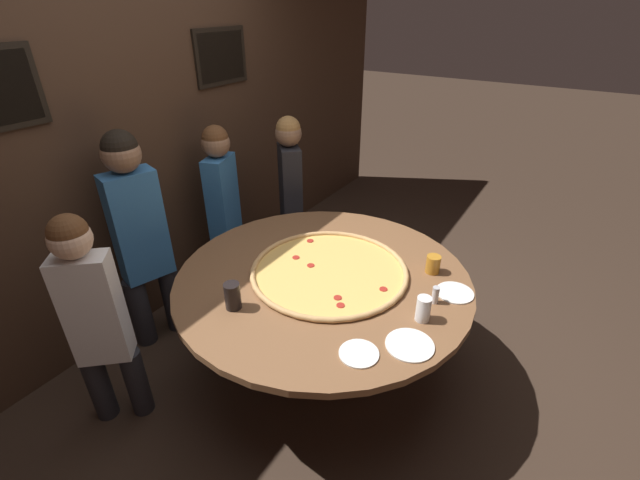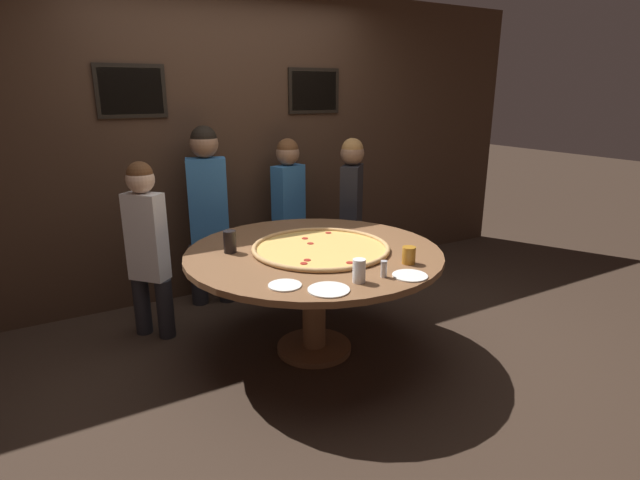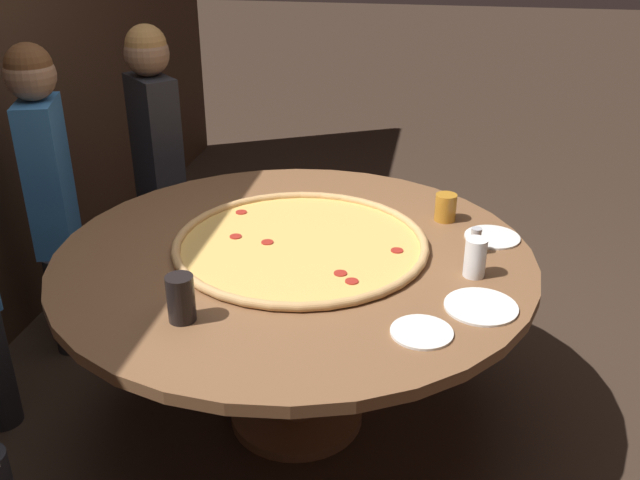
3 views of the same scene
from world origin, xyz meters
name	(u,v)px [view 1 (image 1 of 3)]	position (x,y,z in m)	size (l,w,h in m)	color
ground_plane	(322,367)	(0.00, 0.00, 0.00)	(24.00, 24.00, 0.00)	#38281E
back_wall	(140,140)	(0.00, 1.45, 1.30)	(6.40, 0.08, 2.60)	#3D281C
dining_table	(323,292)	(0.00, 0.00, 0.62)	(1.70, 1.70, 0.74)	brown
giant_pizza	(329,270)	(0.04, -0.02, 0.75)	(0.92, 0.92, 0.03)	#EAB75B
drink_cup_far_right	(423,309)	(-0.07, -0.62, 0.81)	(0.07, 0.07, 0.13)	white
drink_cup_near_right	(233,296)	(-0.49, 0.23, 0.81)	(0.08, 0.08, 0.15)	black
drink_cup_near_left	(433,264)	(0.37, -0.52, 0.79)	(0.08, 0.08, 0.11)	#BC7A23
white_plate_right_side	(410,345)	(-0.27, -0.64, 0.74)	(0.23, 0.23, 0.01)	white
white_plate_near_front	(455,293)	(0.24, -0.70, 0.74)	(0.20, 0.20, 0.01)	white
white_plate_far_back	(359,354)	(-0.45, -0.47, 0.74)	(0.18, 0.18, 0.01)	white
condiment_shaker	(435,295)	(0.10, -0.63, 0.79)	(0.04, 0.04, 0.10)	silver
diner_centre_back	(223,202)	(0.39, 1.15, 0.77)	(0.36, 0.23, 1.36)	#232328
diner_side_left	(290,189)	(0.86, 0.85, 0.78)	(0.33, 0.33, 1.37)	#232328
diner_far_right	(95,314)	(-0.91, 0.80, 0.74)	(0.30, 0.32, 1.30)	#232328
diner_side_right	(139,231)	(-0.34, 1.17, 0.85)	(0.39, 0.24, 1.49)	#232328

